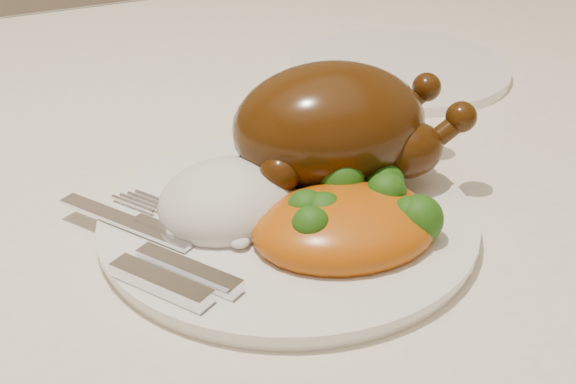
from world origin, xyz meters
name	(u,v)px	position (x,y,z in m)	size (l,w,h in m)	color
dining_table	(135,289)	(0.00, 0.00, 0.67)	(1.60, 0.90, 0.76)	brown
tablecloth	(126,218)	(0.00, 0.00, 0.74)	(1.73, 1.03, 0.18)	white
dinner_plate	(288,222)	(0.09, -0.12, 0.77)	(0.28, 0.28, 0.01)	white
side_plate	(399,69)	(0.34, 0.12, 0.77)	(0.24, 0.24, 0.01)	white
roast_chicken	(335,126)	(0.15, -0.08, 0.83)	(0.20, 0.14, 0.10)	#452307
rice_mound	(229,202)	(0.06, -0.10, 0.79)	(0.13, 0.12, 0.06)	white
mac_and_cheese	(353,217)	(0.13, -0.16, 0.79)	(0.15, 0.12, 0.06)	#C4510C
cutlery	(162,256)	(-0.01, -0.14, 0.79)	(0.09, 0.18, 0.01)	silver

